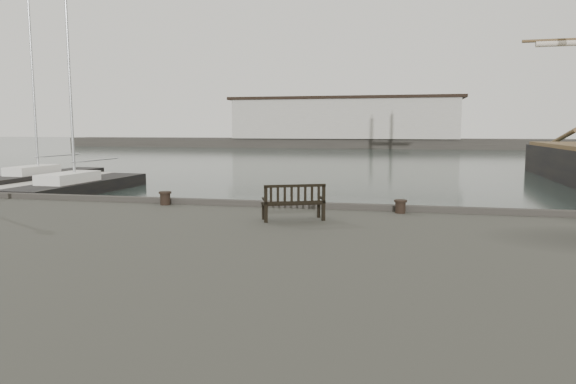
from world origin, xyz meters
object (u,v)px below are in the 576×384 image
bollard_right (400,206)px  yacht_b (44,180)px  yacht_c (81,189)px  bench (293,209)px  bollard_left (165,198)px

bollard_right → yacht_b: 31.41m
yacht_b → yacht_c: 7.68m
bench → yacht_c: bearing=114.6°
bollard_left → bollard_right: bollard_left is taller
yacht_b → bollard_right: bearing=-33.1°
bollard_left → yacht_b: bearing=136.2°
yacht_b → bench: bearing=-39.1°
bollard_right → yacht_c: (-19.77, 13.08, -1.52)m
bollard_left → yacht_b: 25.44m
bollard_left → bollard_right: bearing=-0.3°
bollard_left → yacht_b: yacht_b is taller
yacht_b → yacht_c: (6.19, -4.55, -0.00)m
bollard_left → yacht_c: (-12.13, 13.04, -1.54)m
bollard_left → yacht_c: 17.87m
bollard_left → yacht_b: (-18.31, 17.59, -1.53)m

